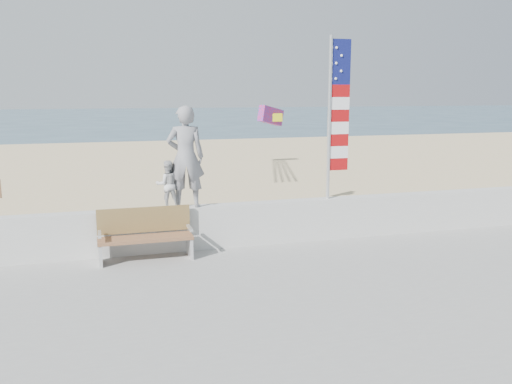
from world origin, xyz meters
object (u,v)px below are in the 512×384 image
child (167,184)px  flag (335,111)px  adult (186,157)px  bench (145,234)px

child → flag: (3.64, -0.00, 1.43)m
adult → flag: bearing=-171.3°
bench → flag: 4.77m
adult → child: size_ratio=2.12×
bench → child: bearing=41.6°
adult → flag: size_ratio=0.59×
adult → flag: (3.26, -0.00, 0.88)m
bench → adult: bearing=27.0°
child → flag: flag is taller
adult → flag: flag is taller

